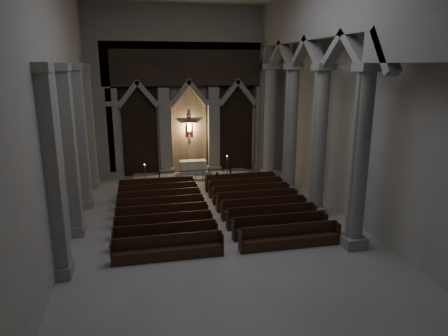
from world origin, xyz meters
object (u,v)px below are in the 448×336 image
candle_stand_left (145,179)px  candle_stand_right (227,172)px  altar_rail (196,175)px  pews (212,210)px  worshipper (217,181)px  altar (193,167)px

candle_stand_left → candle_stand_right: bearing=5.9°
altar_rail → pews: size_ratio=0.50×
worshipper → candle_stand_right: bearing=59.0°
candle_stand_right → pews: candle_stand_right is taller
pews → candle_stand_left: bearing=116.7°
altar → worshipper: 3.95m
candle_stand_left → candle_stand_right: candle_stand_right is taller
candle_stand_right → worshipper: size_ratio=1.39×
altar → worshipper: size_ratio=1.66×
altar → candle_stand_left: 3.90m
altar_rail → worshipper: bearing=-53.9°
candle_stand_left → pews: bearing=-63.3°
altar → candle_stand_right: (2.36, -1.06, -0.21)m
worshipper → altar_rail: bearing=120.0°
altar_rail → candle_stand_left: (-3.40, 0.48, -0.26)m
candle_stand_left → worshipper: bearing=-24.8°
pews → worshipper: bearing=75.5°
candle_stand_right → altar: bearing=155.7°
altar_rail → pews: bearing=-90.0°
altar_rail → worshipper: size_ratio=4.28×
altar_rail → worshipper: (1.20, -1.64, -0.07)m
altar_rail → worshipper: 2.03m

